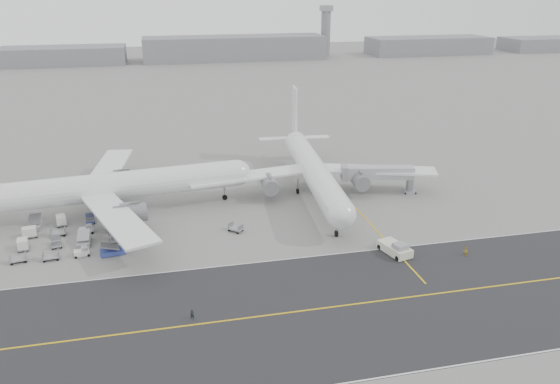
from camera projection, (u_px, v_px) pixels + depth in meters
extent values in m
plane|color=gray|center=(223.00, 260.00, 92.84)|extent=(700.00, 700.00, 0.00)
cube|color=#28282B|center=(274.00, 315.00, 77.47)|extent=(220.00, 32.00, 0.02)
cube|color=gold|center=(274.00, 314.00, 77.46)|extent=(220.00, 0.30, 0.01)
cube|color=silver|center=(254.00, 263.00, 91.85)|extent=(220.00, 0.25, 0.01)
cube|color=gold|center=(377.00, 231.00, 103.57)|extent=(0.30, 40.00, 0.01)
cylinder|color=gray|center=(326.00, 34.00, 349.84)|extent=(6.00, 6.00, 28.00)
cube|color=gray|center=(326.00, 8.00, 344.30)|extent=(7.00, 7.00, 3.50)
cylinder|color=white|center=(119.00, 186.00, 110.07)|extent=(49.84, 11.11, 5.68)
sphere|color=white|center=(237.00, 173.00, 117.64)|extent=(5.56, 5.56, 5.56)
cube|color=white|center=(118.00, 218.00, 96.77)|extent=(15.11, 27.58, 0.45)
cube|color=white|center=(109.00, 168.00, 123.15)|extent=(9.60, 27.73, 0.45)
cylinder|color=slate|center=(130.00, 214.00, 102.15)|extent=(6.39, 4.16, 3.52)
cylinder|color=slate|center=(122.00, 179.00, 120.26)|extent=(6.39, 4.16, 3.52)
cylinder|color=black|center=(225.00, 197.00, 118.61)|extent=(1.12, 0.62, 1.07)
cylinder|color=black|center=(113.00, 217.00, 108.40)|extent=(1.12, 0.62, 1.07)
cylinder|color=black|center=(112.00, 205.00, 114.41)|extent=(1.12, 0.62, 1.07)
cylinder|color=gray|center=(224.00, 191.00, 118.08)|extent=(0.36, 0.36, 2.98)
cylinder|color=white|center=(314.00, 172.00, 118.96)|extent=(9.26, 48.27, 5.50)
sphere|color=white|center=(341.00, 215.00, 96.78)|extent=(5.39, 5.39, 5.39)
cone|color=white|center=(295.00, 139.00, 142.07)|extent=(5.67, 9.72, 4.95)
cube|color=white|center=(295.00, 110.00, 139.89)|extent=(0.91, 5.29, 11.70)
cube|color=white|center=(276.00, 139.00, 142.18)|extent=(8.96, 3.32, 0.25)
cube|color=white|center=(312.00, 137.00, 143.48)|extent=(8.96, 3.32, 0.25)
cube|color=white|center=(248.00, 176.00, 118.34)|extent=(26.94, 10.11, 0.45)
cube|color=white|center=(376.00, 170.00, 122.22)|extent=(26.83, 13.91, 0.45)
cylinder|color=slate|center=(270.00, 184.00, 117.28)|extent=(3.86, 6.10, 3.41)
cylinder|color=slate|center=(359.00, 180.00, 119.94)|extent=(3.86, 6.10, 3.41)
cylinder|color=black|center=(336.00, 233.00, 101.28)|extent=(0.59, 1.23, 1.19)
cylinder|color=black|center=(298.00, 191.00, 121.94)|extent=(0.59, 1.23, 1.19)
cylinder|color=black|center=(326.00, 190.00, 122.82)|extent=(0.59, 1.23, 1.19)
cylinder|color=gray|center=(337.00, 226.00, 100.77)|extent=(0.36, 0.36, 2.89)
cube|color=beige|center=(395.00, 249.00, 94.80)|extent=(4.63, 6.95, 1.44)
cube|color=gray|center=(401.00, 246.00, 93.23)|extent=(2.71, 2.57, 0.92)
cylinder|color=gray|center=(381.00, 242.00, 98.15)|extent=(0.85, 2.62, 0.16)
cylinder|color=black|center=(398.00, 258.00, 92.33)|extent=(0.64, 1.00, 0.92)
cylinder|color=black|center=(410.00, 255.00, 93.50)|extent=(0.64, 1.00, 0.92)
cylinder|color=black|center=(380.00, 247.00, 96.40)|extent=(0.64, 1.00, 0.92)
cylinder|color=black|center=(392.00, 244.00, 97.57)|extent=(0.64, 1.00, 0.92)
cylinder|color=gray|center=(410.00, 184.00, 121.98)|extent=(1.67, 1.67, 4.17)
cube|color=gray|center=(409.00, 191.00, 122.59)|extent=(3.23, 3.23, 0.73)
cube|color=#A2A1A6|center=(378.00, 172.00, 120.95)|extent=(15.90, 6.18, 2.71)
cube|color=gray|center=(344.00, 173.00, 120.90)|extent=(1.93, 3.53, 3.13)
cylinder|color=black|center=(413.00, 189.00, 123.69)|extent=(0.44, 0.68, 0.63)
imported|color=black|center=(192.00, 314.00, 76.13)|extent=(0.61, 0.43, 1.56)
imported|color=gold|center=(465.00, 251.00, 94.14)|extent=(0.83, 0.65, 1.68)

